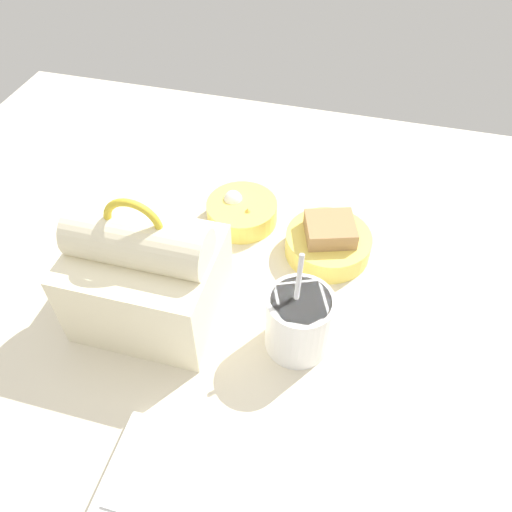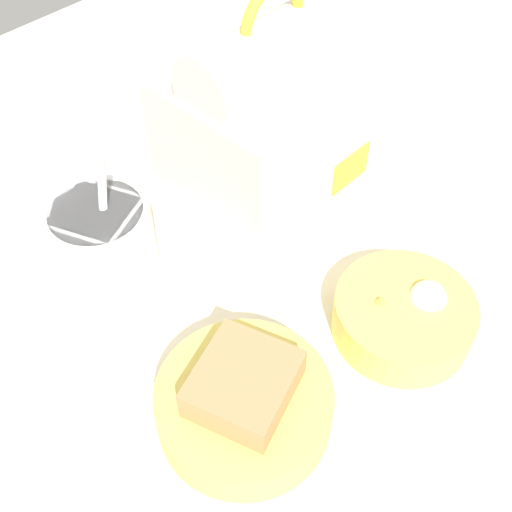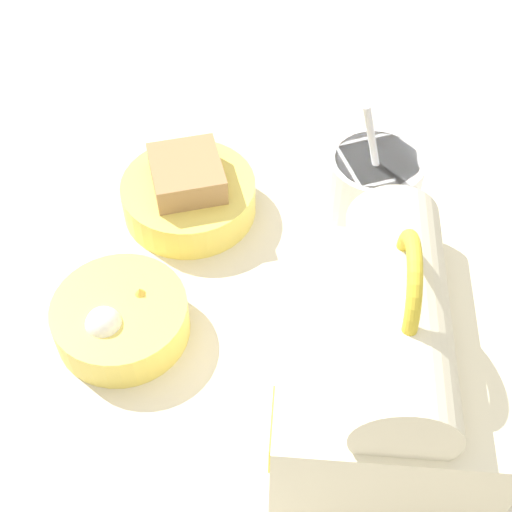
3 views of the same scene
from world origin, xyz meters
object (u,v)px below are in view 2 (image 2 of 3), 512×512
(keyboard, at_px, (4,158))
(bento_bowl_snacks, at_px, (403,315))
(soup_cup, at_px, (105,248))
(bento_bowl_sandwich, at_px, (244,402))
(lunch_bag, at_px, (271,114))

(keyboard, xyz_separation_m, bento_bowl_snacks, (0.12, -0.45, 0.01))
(soup_cup, bearing_deg, bento_bowl_snacks, -57.15)
(keyboard, height_order, bento_bowl_snacks, bento_bowl_snacks)
(keyboard, height_order, bento_bowl_sandwich, bento_bowl_sandwich)
(keyboard, relative_size, bento_bowl_sandwich, 2.20)
(lunch_bag, height_order, soup_cup, lunch_bag)
(lunch_bag, xyz_separation_m, soup_cup, (-0.22, -0.00, -0.03))
(lunch_bag, height_order, bento_bowl_snacks, lunch_bag)
(keyboard, distance_m, lunch_bag, 0.31)
(keyboard, bearing_deg, soup_cup, -95.68)
(keyboard, xyz_separation_m, bento_bowl_sandwich, (-0.04, -0.41, 0.02))
(keyboard, xyz_separation_m, soup_cup, (-0.02, -0.23, 0.04))
(bento_bowl_sandwich, bearing_deg, keyboard, 85.12)
(keyboard, relative_size, soup_cup, 1.87)
(lunch_bag, bearing_deg, keyboard, 130.91)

